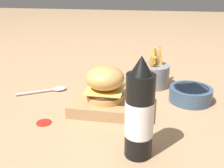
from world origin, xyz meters
The scene contains 8 objects.
ground_plane centered at (0.00, 0.00, 0.00)m, with size 6.00×6.00×0.00m, color #9E7A56.
serving_board centered at (-0.06, 0.06, 0.02)m, with size 0.24×0.17×0.03m.
burger centered at (-0.04, 0.06, 0.09)m, with size 0.12×0.12×0.10m.
ketchup_bottle centered at (-0.16, 0.27, 0.10)m, with size 0.06×0.06×0.23m.
fries_basket centered at (-0.18, -0.16, 0.04)m, with size 0.12×0.12×0.15m.
side_bowl centered at (-0.30, -0.05, 0.03)m, with size 0.14×0.14×0.05m.
spoon centered at (0.17, -0.05, 0.01)m, with size 0.16×0.11×0.01m.
ketchup_puddle centered at (0.11, 0.18, 0.00)m, with size 0.04×0.04×0.00m.
Camera 1 is at (-0.19, 0.78, 0.37)m, focal length 42.00 mm.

